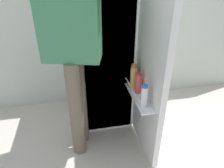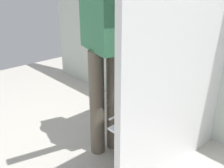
% 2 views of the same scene
% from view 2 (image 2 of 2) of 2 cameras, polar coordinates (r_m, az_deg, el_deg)
% --- Properties ---
extents(ground_plane, '(5.91, 5.91, 0.00)m').
position_cam_2_polar(ground_plane, '(2.15, 1.67, -17.92)').
color(ground_plane, '#B7B2A8').
extents(refrigerator, '(0.63, 1.22, 1.70)m').
position_cam_2_polar(refrigerator, '(2.10, 12.77, 7.01)').
color(refrigerator, white).
rests_on(refrigerator, ground_plane).
extents(person, '(0.58, 0.82, 1.78)m').
position_cam_2_polar(person, '(1.91, -1.48, 13.02)').
color(person, '#665B4C').
rests_on(person, ground_plane).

